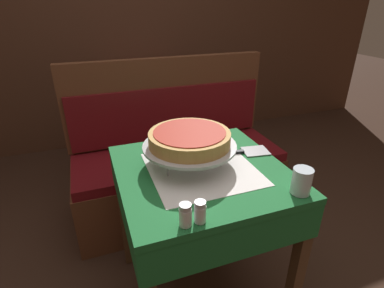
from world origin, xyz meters
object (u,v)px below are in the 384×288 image
object	(u,v)px
water_glass_near	(302,181)
condiment_caddy	(151,80)
pizza_pan_stand	(190,146)
salt_shaker	(185,215)
pizza_server	(243,152)
deep_dish_pizza	(190,138)
dining_table_front	(201,191)
pepper_shaker	(200,212)
booth_bench	(177,170)
dining_table_rear	(149,93)

from	to	relation	value
water_glass_near	condiment_caddy	world-z (taller)	condiment_caddy
water_glass_near	condiment_caddy	distance (m)	1.74
water_glass_near	condiment_caddy	xyz separation A→B (m)	(-0.16, 1.73, -0.01)
pizza_pan_stand	salt_shaker	distance (m)	0.40
pizza_server	water_glass_near	xyz separation A→B (m)	(0.04, -0.36, 0.05)
deep_dish_pizza	condiment_caddy	xyz separation A→B (m)	(0.15, 1.38, -0.08)
dining_table_front	water_glass_near	size ratio (longest dim) A/B	7.33
salt_shaker	pepper_shaker	distance (m)	0.05
dining_table_front	deep_dish_pizza	world-z (taller)	deep_dish_pizza
deep_dish_pizza	water_glass_near	xyz separation A→B (m)	(0.31, -0.35, -0.07)
pepper_shaker	condiment_caddy	world-z (taller)	condiment_caddy
pizza_pan_stand	salt_shaker	size ratio (longest dim) A/B	5.07
pizza_server	water_glass_near	distance (m)	0.36
water_glass_near	deep_dish_pizza	bearing A→B (deg)	131.73
booth_bench	condiment_caddy	size ratio (longest dim) A/B	8.03
pizza_server	salt_shaker	distance (m)	0.57
pizza_server	salt_shaker	xyz separation A→B (m)	(-0.42, -0.38, 0.04)
salt_shaker	condiment_caddy	xyz separation A→B (m)	(0.30, 1.75, 0.01)
booth_bench	deep_dish_pizza	world-z (taller)	booth_bench
booth_bench	deep_dish_pizza	distance (m)	0.86
dining_table_front	pizza_server	bearing A→B (deg)	16.31
pizza_server	dining_table_rear	bearing A→B (deg)	95.13
booth_bench	water_glass_near	size ratio (longest dim) A/B	13.76
pizza_pan_stand	condiment_caddy	world-z (taller)	condiment_caddy
dining_table_front	pizza_pan_stand	xyz separation A→B (m)	(-0.03, 0.06, 0.20)
deep_dish_pizza	booth_bench	bearing A→B (deg)	77.91
deep_dish_pizza	water_glass_near	size ratio (longest dim) A/B	3.47
dining_table_front	salt_shaker	distance (m)	0.39
deep_dish_pizza	salt_shaker	world-z (taller)	deep_dish_pizza
pizza_server	condiment_caddy	xyz separation A→B (m)	(-0.12, 1.37, 0.04)
pizza_server	salt_shaker	bearing A→B (deg)	-137.73
deep_dish_pizza	pizza_server	world-z (taller)	deep_dish_pizza
pizza_server	pepper_shaker	xyz separation A→B (m)	(-0.37, -0.38, 0.03)
dining_table_rear	booth_bench	xyz separation A→B (m)	(-0.00, -0.82, -0.33)
dining_table_front	pizza_server	size ratio (longest dim) A/B	2.64
dining_table_front	condiment_caddy	xyz separation A→B (m)	(0.12, 1.44, 0.16)
dining_table_front	dining_table_rear	world-z (taller)	dining_table_rear
salt_shaker	pepper_shaker	bearing A→B (deg)	0.00
deep_dish_pizza	dining_table_rear	bearing A→B (deg)	84.44
deep_dish_pizza	pepper_shaker	size ratio (longest dim) A/B	4.52
pepper_shaker	booth_bench	bearing A→B (deg)	76.96
pizza_server	condiment_caddy	size ratio (longest dim) A/B	1.62
water_glass_near	pepper_shaker	distance (m)	0.41
booth_bench	pepper_shaker	xyz separation A→B (m)	(-0.24, -1.02, 0.46)
dining_table_front	pizza_server	distance (m)	0.28
dining_table_front	pizza_server	xyz separation A→B (m)	(0.24, 0.07, 0.12)
dining_table_front	booth_bench	bearing A→B (deg)	81.53
dining_table_rear	water_glass_near	distance (m)	1.83
booth_bench	water_glass_near	bearing A→B (deg)	-80.13
dining_table_front	dining_table_rear	xyz separation A→B (m)	(0.11, 1.52, 0.02)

